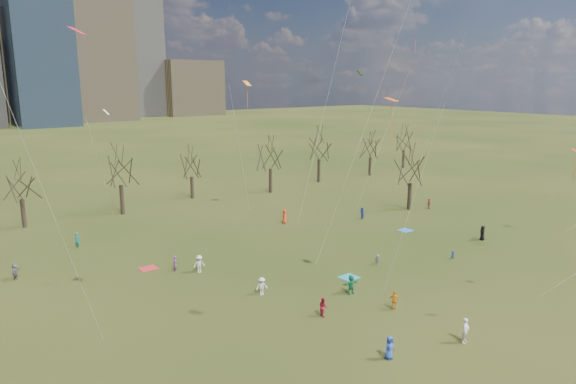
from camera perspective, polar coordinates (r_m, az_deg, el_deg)
ground at (r=44.48m, az=9.60°, el=-11.50°), size 500.00×500.00×0.00m
bare_tree_row at (r=72.29m, az=-12.27°, el=2.69°), size 113.04×29.80×9.50m
blanket_teal at (r=48.36m, az=6.79°, el=-9.40°), size 1.60×1.50×0.03m
blanket_navy at (r=64.05m, az=12.94°, el=-4.17°), size 1.60×1.50×0.03m
blanket_crimson at (r=51.98m, az=-15.24°, el=-8.19°), size 1.60×1.50×0.03m
person_0 at (r=35.51m, az=11.20°, el=-16.62°), size 0.79×0.53×1.57m
person_1 at (r=38.69m, az=19.13°, el=-14.33°), size 0.75×0.58×1.82m
person_2 at (r=40.57m, az=3.93°, el=-12.59°), size 0.75×0.86×1.53m
person_3 at (r=51.47m, az=9.93°, el=-7.47°), size 0.43×0.75×1.15m
person_4 at (r=42.35m, az=11.76°, el=-11.69°), size 0.90×0.93×1.57m
person_5 at (r=44.59m, az=7.02°, el=-10.15°), size 1.66×0.71×1.73m
person_6 at (r=62.56m, az=20.81°, el=-4.27°), size 0.94×0.99×1.70m
person_7 at (r=50.30m, az=-12.46°, el=-7.81°), size 0.43×0.61×1.57m
person_8 at (r=55.08m, az=17.86°, el=-6.69°), size 0.52×0.56×0.92m
person_9 at (r=49.65m, az=-9.83°, el=-7.88°), size 1.20×0.83×1.70m
person_10 at (r=75.40m, az=15.39°, el=-1.27°), size 0.92×0.61×1.45m
person_11 at (r=53.50m, az=-28.06°, el=-7.77°), size 1.21×1.48×1.58m
person_12 at (r=65.31m, az=-0.39°, el=-2.72°), size 0.89×1.04×1.80m
person_13 at (r=60.33m, az=-22.37°, el=-4.97°), size 0.70×0.77×1.76m
person_14 at (r=67.81m, az=8.22°, el=-2.37°), size 0.81×0.93×1.61m
person_15 at (r=44.18m, az=-2.93°, el=-10.41°), size 1.11×0.81×1.55m
kites_airborne at (r=53.61m, az=8.28°, el=7.25°), size 60.86×50.99×32.26m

